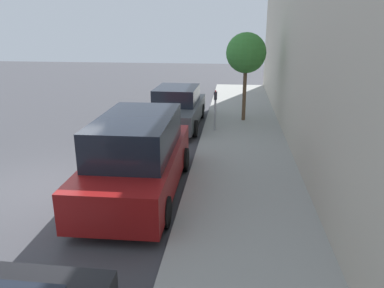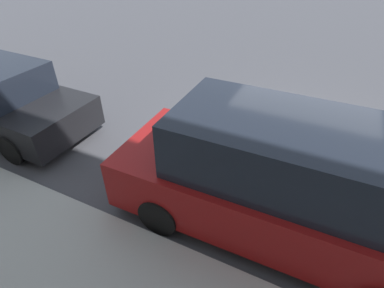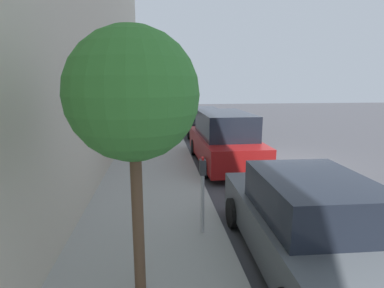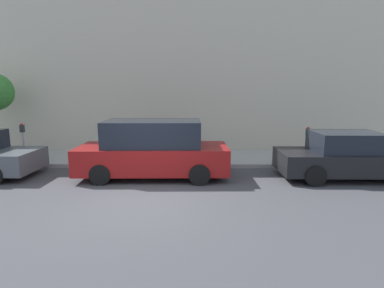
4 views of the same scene
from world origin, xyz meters
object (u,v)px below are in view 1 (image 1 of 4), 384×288
parked_sedan_third (177,108)px  parked_minivan_second (138,157)px  street_tree (246,53)px  parking_meter_far (215,106)px

parked_sedan_third → parked_minivan_second: bearing=-89.9°
parked_minivan_second → street_tree: street_tree is taller
parking_meter_far → street_tree: size_ratio=0.43×
parked_minivan_second → parking_meter_far: parked_minivan_second is taller
parked_sedan_third → parking_meter_far: parking_meter_far is taller
parked_minivan_second → parked_sedan_third: 6.21m
parking_meter_far → street_tree: street_tree is taller
parked_minivan_second → parking_meter_far: (1.56, 5.21, 0.13)m
parking_meter_far → street_tree: bearing=57.2°
parked_minivan_second → parking_meter_far: bearing=73.3°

